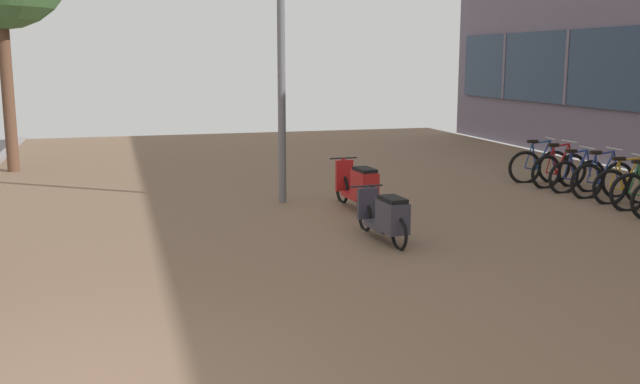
{
  "coord_description": "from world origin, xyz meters",
  "views": [
    {
      "loc": [
        0.5,
        -5.22,
        2.58
      ],
      "look_at": [
        2.85,
        3.0,
        1.0
      ],
      "focal_mm": 40.45,
      "sensor_mm": 36.0,
      "label": 1
    }
  ],
  "objects_px": {
    "bicycle_rack_07": "(602,180)",
    "scooter_near": "(359,187)",
    "bicycle_rack_10": "(539,166)",
    "scooter_mid": "(386,216)",
    "bicycle_rack_06": "(626,186)",
    "bicycle_rack_08": "(577,176)",
    "bicycle_rack_09": "(559,171)",
    "lamp_post": "(281,22)"
  },
  "relations": [
    {
      "from": "scooter_mid",
      "to": "lamp_post",
      "type": "bearing_deg",
      "value": 103.34
    },
    {
      "from": "bicycle_rack_10",
      "to": "lamp_post",
      "type": "distance_m",
      "value": 6.41
    },
    {
      "from": "bicycle_rack_08",
      "to": "scooter_mid",
      "type": "height_order",
      "value": "bicycle_rack_08"
    },
    {
      "from": "bicycle_rack_07",
      "to": "bicycle_rack_10",
      "type": "height_order",
      "value": "bicycle_rack_10"
    },
    {
      "from": "bicycle_rack_08",
      "to": "scooter_mid",
      "type": "bearing_deg",
      "value": -152.53
    },
    {
      "from": "bicycle_rack_07",
      "to": "scooter_near",
      "type": "relative_size",
      "value": 0.75
    },
    {
      "from": "bicycle_rack_06",
      "to": "bicycle_rack_08",
      "type": "bearing_deg",
      "value": 97.94
    },
    {
      "from": "bicycle_rack_09",
      "to": "scooter_mid",
      "type": "bearing_deg",
      "value": -147.38
    },
    {
      "from": "bicycle_rack_08",
      "to": "bicycle_rack_07",
      "type": "bearing_deg",
      "value": -78.68
    },
    {
      "from": "lamp_post",
      "to": "scooter_near",
      "type": "bearing_deg",
      "value": -44.61
    },
    {
      "from": "bicycle_rack_10",
      "to": "scooter_near",
      "type": "xyz_separation_m",
      "value": [
        -4.6,
        -1.66,
        0.07
      ]
    },
    {
      "from": "bicycle_rack_07",
      "to": "scooter_mid",
      "type": "height_order",
      "value": "bicycle_rack_07"
    },
    {
      "from": "bicycle_rack_08",
      "to": "scooter_mid",
      "type": "xyz_separation_m",
      "value": [
        -5.0,
        -2.6,
        0.05
      ]
    },
    {
      "from": "bicycle_rack_07",
      "to": "bicycle_rack_06",
      "type": "bearing_deg",
      "value": -85.5
    },
    {
      "from": "bicycle_rack_10",
      "to": "scooter_mid",
      "type": "height_order",
      "value": "bicycle_rack_10"
    },
    {
      "from": "bicycle_rack_06",
      "to": "scooter_mid",
      "type": "xyz_separation_m",
      "value": [
        -5.17,
        -1.39,
        0.04
      ]
    },
    {
      "from": "bicycle_rack_07",
      "to": "bicycle_rack_08",
      "type": "height_order",
      "value": "bicycle_rack_07"
    },
    {
      "from": "scooter_mid",
      "to": "bicycle_rack_09",
      "type": "bearing_deg",
      "value": 32.62
    },
    {
      "from": "bicycle_rack_06",
      "to": "lamp_post",
      "type": "bearing_deg",
      "value": 162.73
    },
    {
      "from": "lamp_post",
      "to": "scooter_mid",
      "type": "bearing_deg",
      "value": -76.66
    },
    {
      "from": "bicycle_rack_07",
      "to": "scooter_near",
      "type": "xyz_separation_m",
      "value": [
        -4.78,
        0.15,
        0.08
      ]
    },
    {
      "from": "bicycle_rack_08",
      "to": "bicycle_rack_10",
      "type": "relative_size",
      "value": 0.94
    },
    {
      "from": "bicycle_rack_09",
      "to": "lamp_post",
      "type": "distance_m",
      "value": 6.45
    },
    {
      "from": "bicycle_rack_09",
      "to": "bicycle_rack_07",
      "type": "bearing_deg",
      "value": -84.57
    },
    {
      "from": "bicycle_rack_06",
      "to": "bicycle_rack_09",
      "type": "xyz_separation_m",
      "value": [
        -0.16,
        1.81,
        0.02
      ]
    },
    {
      "from": "bicycle_rack_06",
      "to": "scooter_near",
      "type": "distance_m",
      "value": 4.89
    },
    {
      "from": "bicycle_rack_07",
      "to": "bicycle_rack_10",
      "type": "bearing_deg",
      "value": 95.85
    },
    {
      "from": "scooter_near",
      "to": "scooter_mid",
      "type": "relative_size",
      "value": 1.08
    },
    {
      "from": "scooter_mid",
      "to": "bicycle_rack_10",
      "type": "bearing_deg",
      "value": 37.66
    },
    {
      "from": "bicycle_rack_09",
      "to": "scooter_mid",
      "type": "relative_size",
      "value": 0.81
    },
    {
      "from": "bicycle_rack_08",
      "to": "scooter_near",
      "type": "xyz_separation_m",
      "value": [
        -4.66,
        -0.45,
        0.09
      ]
    },
    {
      "from": "bicycle_rack_08",
      "to": "lamp_post",
      "type": "distance_m",
      "value": 6.48
    },
    {
      "from": "bicycle_rack_07",
      "to": "lamp_post",
      "type": "distance_m",
      "value": 6.67
    },
    {
      "from": "bicycle_rack_10",
      "to": "bicycle_rack_09",
      "type": "bearing_deg",
      "value": -83.31
    },
    {
      "from": "bicycle_rack_06",
      "to": "scooter_mid",
      "type": "height_order",
      "value": "bicycle_rack_06"
    },
    {
      "from": "bicycle_rack_06",
      "to": "bicycle_rack_10",
      "type": "xyz_separation_m",
      "value": [
        -0.23,
        2.42,
        0.02
      ]
    },
    {
      "from": "bicycle_rack_08",
      "to": "lamp_post",
      "type": "xyz_separation_m",
      "value": [
        -5.77,
        0.64,
        2.89
      ]
    },
    {
      "from": "bicycle_rack_09",
      "to": "lamp_post",
      "type": "height_order",
      "value": "lamp_post"
    },
    {
      "from": "bicycle_rack_10",
      "to": "scooter_mid",
      "type": "bearing_deg",
      "value": -142.34
    },
    {
      "from": "bicycle_rack_10",
      "to": "bicycle_rack_07",
      "type": "bearing_deg",
      "value": -84.15
    },
    {
      "from": "bicycle_rack_08",
      "to": "bicycle_rack_10",
      "type": "xyz_separation_m",
      "value": [
        -0.06,
        1.21,
        0.02
      ]
    },
    {
      "from": "scooter_near",
      "to": "bicycle_rack_09",
      "type": "bearing_deg",
      "value": 12.72
    }
  ]
}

